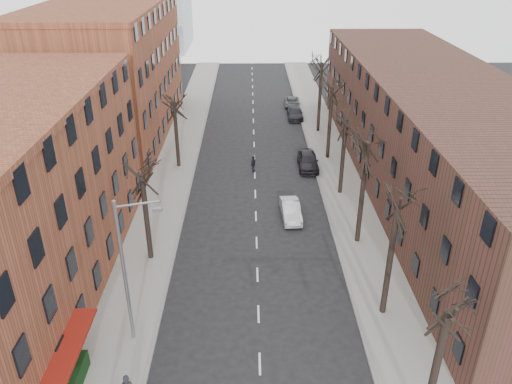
{
  "coord_description": "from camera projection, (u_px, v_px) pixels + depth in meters",
  "views": [
    {
      "loc": [
        -0.47,
        -11.74,
        20.58
      ],
      "look_at": [
        -0.04,
        20.59,
        4.0
      ],
      "focal_mm": 35.0,
      "sensor_mm": 36.0,
      "label": 1
    }
  ],
  "objects": [
    {
      "name": "parked_car_near",
      "position": [
        308.0,
        160.0,
        49.45
      ],
      "size": [
        1.98,
        4.81,
        1.63
      ],
      "primitive_type": "imported",
      "rotation": [
        0.0,
        0.0,
        -0.01
      ],
      "color": "black",
      "rests_on": "ground"
    },
    {
      "name": "parked_car_far",
      "position": [
        292.0,
        102.0,
        67.69
      ],
      "size": [
        2.14,
        4.27,
        1.16
      ],
      "primitive_type": "imported",
      "rotation": [
        0.0,
        0.0,
        -0.05
      ],
      "color": "#57585E",
      "rests_on": "ground"
    },
    {
      "name": "tree_right_e",
      "position": [
        327.0,
        158.0,
        51.96
      ],
      "size": [
        5.2,
        5.2,
        10.8
      ],
      "primitive_type": null,
      "color": "black",
      "rests_on": "ground"
    },
    {
      "name": "sidewalk_left",
      "position": [
        176.0,
        162.0,
        50.86
      ],
      "size": [
        4.0,
        90.0,
        0.15
      ],
      "primitive_type": "cube",
      "color": "gray",
      "rests_on": "ground"
    },
    {
      "name": "pedestrian_crossing",
      "position": [
        253.0,
        164.0,
        48.62
      ],
      "size": [
        0.77,
        1.06,
        1.67
      ],
      "primitive_type": "imported",
      "rotation": [
        0.0,
        0.0,
        1.15
      ],
      "color": "black",
      "rests_on": "ground"
    },
    {
      "name": "tree_left_b",
      "position": [
        179.0,
        167.0,
        50.0
      ],
      "size": [
        5.2,
        5.2,
        9.5
      ],
      "primitive_type": null,
      "color": "black",
      "rests_on": "ground"
    },
    {
      "name": "tree_left_a",
      "position": [
        151.0,
        259.0,
        35.77
      ],
      "size": [
        5.2,
        5.2,
        9.5
      ],
      "primitive_type": null,
      "color": "black",
      "rests_on": "ground"
    },
    {
      "name": "silver_sedan",
      "position": [
        291.0,
        210.0,
        40.67
      ],
      "size": [
        1.67,
        4.22,
        1.37
      ],
      "primitive_type": "imported",
      "rotation": [
        0.0,
        0.0,
        0.05
      ],
      "color": "#B8BCC0",
      "rests_on": "ground"
    },
    {
      "name": "tree_right_f",
      "position": [
        318.0,
        132.0,
        59.08
      ],
      "size": [
        5.2,
        5.2,
        11.6
      ],
      "primitive_type": null,
      "color": "black",
      "rests_on": "ground"
    },
    {
      "name": "building_right",
      "position": [
        434.0,
        133.0,
        44.44
      ],
      "size": [
        12.0,
        50.0,
        10.0
      ],
      "primitive_type": "cube",
      "color": "#482821",
      "rests_on": "ground"
    },
    {
      "name": "sidewalk_right",
      "position": [
        333.0,
        161.0,
        51.04
      ],
      "size": [
        4.0,
        90.0,
        0.15
      ],
      "primitive_type": "cube",
      "color": "gray",
      "rests_on": "ground"
    },
    {
      "name": "building_left_far",
      "position": [
        110.0,
        73.0,
        55.61
      ],
      "size": [
        12.0,
        28.0,
        14.0
      ],
      "primitive_type": "cube",
      "color": "brown",
      "rests_on": "ground"
    },
    {
      "name": "parked_car_mid",
      "position": [
        295.0,
        113.0,
        63.14
      ],
      "size": [
        1.96,
        4.68,
        1.35
      ],
      "primitive_type": "imported",
      "rotation": [
        0.0,
        0.0,
        -0.02
      ],
      "color": "black",
      "rests_on": "ground"
    },
    {
      "name": "tree_right_d",
      "position": [
        340.0,
        193.0,
        44.85
      ],
      "size": [
        5.2,
        5.2,
        10.0
      ],
      "primitive_type": null,
      "color": "black",
      "rests_on": "ground"
    },
    {
      "name": "tree_right_b",
      "position": [
        382.0,
        313.0,
        30.61
      ],
      "size": [
        5.2,
        5.2,
        10.8
      ],
      "primitive_type": null,
      "color": "black",
      "rests_on": "ground"
    },
    {
      "name": "streetlight",
      "position": [
        127.0,
        267.0,
        26.37
      ],
      "size": [
        2.45,
        0.22,
        9.03
      ],
      "color": "slate",
      "rests_on": "ground"
    },
    {
      "name": "tree_right_c",
      "position": [
        357.0,
        242.0,
        37.73
      ],
      "size": [
        5.2,
        5.2,
        11.6
      ],
      "primitive_type": null,
      "color": "black",
      "rests_on": "ground"
    }
  ]
}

